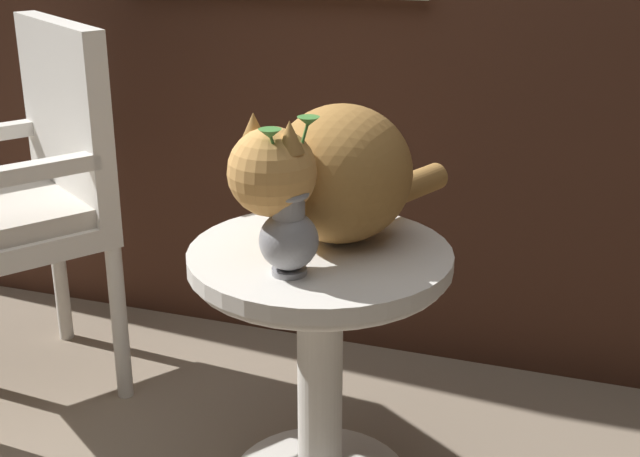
{
  "coord_description": "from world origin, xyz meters",
  "views": [
    {
      "loc": [
        0.77,
        -1.48,
        1.32
      ],
      "look_at": [
        0.21,
        0.15,
        0.66
      ],
      "focal_mm": 49.3,
      "sensor_mm": 36.0,
      "label": 1
    }
  ],
  "objects_px": {
    "wicker_chair": "(28,189)",
    "pewter_vase_with_ivy": "(289,232)",
    "wicker_side_table": "(320,328)",
    "cat": "(333,174)"
  },
  "relations": [
    {
      "from": "wicker_chair",
      "to": "pewter_vase_with_ivy",
      "type": "bearing_deg",
      "value": -22.33
    },
    {
      "from": "wicker_chair",
      "to": "wicker_side_table",
      "type": "bearing_deg",
      "value": -14.18
    },
    {
      "from": "wicker_side_table",
      "to": "wicker_chair",
      "type": "distance_m",
      "value": 0.95
    },
    {
      "from": "cat",
      "to": "pewter_vase_with_ivy",
      "type": "bearing_deg",
      "value": -98.81
    },
    {
      "from": "wicker_side_table",
      "to": "cat",
      "type": "relative_size",
      "value": 0.97
    },
    {
      "from": "wicker_side_table",
      "to": "pewter_vase_with_ivy",
      "type": "bearing_deg",
      "value": -97.86
    },
    {
      "from": "pewter_vase_with_ivy",
      "to": "wicker_chair",
      "type": "bearing_deg",
      "value": 157.67
    },
    {
      "from": "wicker_side_table",
      "to": "wicker_chair",
      "type": "relative_size",
      "value": 0.6
    },
    {
      "from": "wicker_side_table",
      "to": "pewter_vase_with_ivy",
      "type": "distance_m",
      "value": 0.31
    },
    {
      "from": "wicker_side_table",
      "to": "wicker_chair",
      "type": "xyz_separation_m",
      "value": [
        -0.91,
        0.23,
        0.15
      ]
    }
  ]
}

